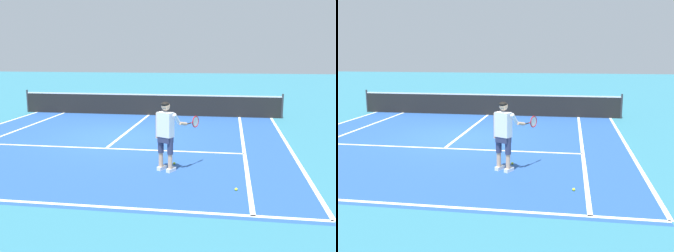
# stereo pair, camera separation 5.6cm
# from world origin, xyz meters

# --- Properties ---
(ground_plane) EXTENTS (80.00, 80.00, 0.00)m
(ground_plane) POSITION_xyz_m (0.00, 0.00, 0.00)
(ground_plane) COLOR teal
(court_inner_surface) EXTENTS (10.98, 11.17, 0.00)m
(court_inner_surface) POSITION_xyz_m (0.00, -0.56, 0.00)
(court_inner_surface) COLOR #234C93
(court_inner_surface) RESTS_ON ground
(line_baseline) EXTENTS (10.98, 0.10, 0.01)m
(line_baseline) POSITION_xyz_m (0.00, -5.95, 0.00)
(line_baseline) COLOR white
(line_baseline) RESTS_ON ground
(line_service) EXTENTS (8.23, 0.10, 0.01)m
(line_service) POSITION_xyz_m (0.00, -1.58, 0.00)
(line_service) COLOR white
(line_service) RESTS_ON ground
(line_centre_service) EXTENTS (0.10, 6.40, 0.01)m
(line_centre_service) POSITION_xyz_m (0.00, 1.62, 0.00)
(line_centre_service) COLOR white
(line_centre_service) RESTS_ON ground
(line_singles_left) EXTENTS (0.10, 10.77, 0.01)m
(line_singles_left) POSITION_xyz_m (-4.12, -0.56, 0.00)
(line_singles_left) COLOR white
(line_singles_left) RESTS_ON ground
(line_singles_right) EXTENTS (0.10, 10.77, 0.01)m
(line_singles_right) POSITION_xyz_m (4.12, -0.56, 0.00)
(line_singles_right) COLOR white
(line_singles_right) RESTS_ON ground
(line_doubles_right) EXTENTS (0.10, 10.77, 0.01)m
(line_doubles_right) POSITION_xyz_m (5.49, -0.56, 0.00)
(line_doubles_right) COLOR white
(line_doubles_right) RESTS_ON ground
(tennis_net) EXTENTS (11.96, 0.08, 1.07)m
(tennis_net) POSITION_xyz_m (0.00, 4.82, 0.50)
(tennis_net) COLOR #333338
(tennis_net) RESTS_ON ground
(tennis_player) EXTENTS (1.01, 0.94, 1.71)m
(tennis_player) POSITION_xyz_m (2.16, -3.51, 0.99)
(tennis_player) COLOR white
(tennis_player) RESTS_ON ground
(tennis_ball_near_feet) EXTENTS (0.07, 0.07, 0.07)m
(tennis_ball_near_feet) POSITION_xyz_m (2.27, -2.94, 0.03)
(tennis_ball_near_feet) COLOR #CCE02D
(tennis_ball_near_feet) RESTS_ON ground
(tennis_ball_by_baseline) EXTENTS (0.07, 0.07, 0.07)m
(tennis_ball_by_baseline) POSITION_xyz_m (3.83, -4.68, 0.03)
(tennis_ball_by_baseline) COLOR #CCE02D
(tennis_ball_by_baseline) RESTS_ON ground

